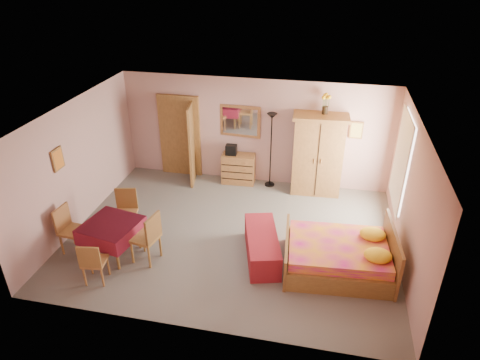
% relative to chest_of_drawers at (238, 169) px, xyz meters
% --- Properties ---
extents(floor, '(6.50, 6.50, 0.00)m').
position_rel_chest_of_drawers_xyz_m(floor, '(0.36, -2.27, -0.38)').
color(floor, slate).
rests_on(floor, ground).
extents(ceiling, '(6.50, 6.50, 0.00)m').
position_rel_chest_of_drawers_xyz_m(ceiling, '(0.36, -2.27, 2.22)').
color(ceiling, brown).
rests_on(ceiling, wall_back).
extents(wall_back, '(6.50, 0.10, 2.60)m').
position_rel_chest_of_drawers_xyz_m(wall_back, '(0.36, 0.23, 0.92)').
color(wall_back, tan).
rests_on(wall_back, floor).
extents(wall_front, '(6.50, 0.10, 2.60)m').
position_rel_chest_of_drawers_xyz_m(wall_front, '(0.36, -4.77, 0.92)').
color(wall_front, tan).
rests_on(wall_front, floor).
extents(wall_left, '(0.10, 5.00, 2.60)m').
position_rel_chest_of_drawers_xyz_m(wall_left, '(-2.89, -2.27, 0.92)').
color(wall_left, tan).
rests_on(wall_left, floor).
extents(wall_right, '(0.10, 5.00, 2.60)m').
position_rel_chest_of_drawers_xyz_m(wall_right, '(3.61, -2.27, 0.92)').
color(wall_right, tan).
rests_on(wall_right, floor).
extents(doorway, '(1.06, 0.12, 2.15)m').
position_rel_chest_of_drawers_xyz_m(doorway, '(-1.54, 0.20, 0.65)').
color(doorway, '#9E6B35').
rests_on(doorway, floor).
extents(window, '(0.08, 1.40, 1.95)m').
position_rel_chest_of_drawers_xyz_m(window, '(3.57, -1.07, 1.07)').
color(window, white).
rests_on(window, wall_right).
extents(picture_left, '(0.04, 0.32, 0.42)m').
position_rel_chest_of_drawers_xyz_m(picture_left, '(-2.86, -2.87, 1.32)').
color(picture_left, orange).
rests_on(picture_left, wall_left).
extents(picture_back, '(0.30, 0.04, 0.40)m').
position_rel_chest_of_drawers_xyz_m(picture_back, '(2.71, 0.20, 1.17)').
color(picture_back, '#D8BF59').
rests_on(picture_back, wall_back).
extents(chest_of_drawers, '(0.82, 0.44, 0.76)m').
position_rel_chest_of_drawers_xyz_m(chest_of_drawers, '(0.00, 0.00, 0.00)').
color(chest_of_drawers, '#A06736').
rests_on(chest_of_drawers, floor).
extents(wall_mirror, '(1.00, 0.12, 0.79)m').
position_rel_chest_of_drawers_xyz_m(wall_mirror, '(0.00, 0.21, 1.17)').
color(wall_mirror, white).
rests_on(wall_mirror, wall_back).
extents(stereo, '(0.27, 0.21, 0.25)m').
position_rel_chest_of_drawers_xyz_m(stereo, '(-0.17, -0.01, 0.50)').
color(stereo, black).
rests_on(stereo, chest_of_drawers).
extents(floor_lamp, '(0.25, 0.25, 1.87)m').
position_rel_chest_of_drawers_xyz_m(floor_lamp, '(0.79, 0.02, 0.56)').
color(floor_lamp, black).
rests_on(floor_lamp, floor).
extents(wardrobe, '(1.27, 0.71, 1.95)m').
position_rel_chest_of_drawers_xyz_m(wardrobe, '(1.90, -0.07, 0.59)').
color(wardrobe, '#9F6935').
rests_on(wardrobe, floor).
extents(sunflower_vase, '(0.20, 0.20, 0.47)m').
position_rel_chest_of_drawers_xyz_m(sunflower_vase, '(1.97, 0.02, 1.80)').
color(sunflower_vase, yellow).
rests_on(sunflower_vase, wardrobe).
extents(bed, '(2.04, 1.67, 0.89)m').
position_rel_chest_of_drawers_xyz_m(bed, '(2.45, -2.87, 0.07)').
color(bed, '#C7137E').
rests_on(bed, floor).
extents(bench, '(0.93, 1.60, 0.50)m').
position_rel_chest_of_drawers_xyz_m(bench, '(1.06, -2.81, -0.13)').
color(bench, maroon).
rests_on(bench, floor).
extents(dining_table, '(1.11, 1.11, 0.70)m').
position_rel_chest_of_drawers_xyz_m(dining_table, '(-1.72, -3.31, -0.03)').
color(dining_table, maroon).
rests_on(dining_table, floor).
extents(chair_south, '(0.44, 0.44, 0.85)m').
position_rel_chest_of_drawers_xyz_m(chair_south, '(-1.67, -4.06, 0.05)').
color(chair_south, '#AF713B').
rests_on(chair_south, floor).
extents(chair_north, '(0.52, 0.52, 0.95)m').
position_rel_chest_of_drawers_xyz_m(chair_north, '(-1.76, -2.62, 0.10)').
color(chair_north, '#A96D39').
rests_on(chair_north, floor).
extents(chair_west, '(0.47, 0.47, 0.95)m').
position_rel_chest_of_drawers_xyz_m(chair_west, '(-2.49, -3.38, 0.10)').
color(chair_west, '#AC6F3A').
rests_on(chair_west, floor).
extents(chair_east, '(0.54, 0.54, 1.01)m').
position_rel_chest_of_drawers_xyz_m(chair_east, '(-1.04, -3.34, 0.13)').
color(chair_east, '#A37337').
rests_on(chair_east, floor).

